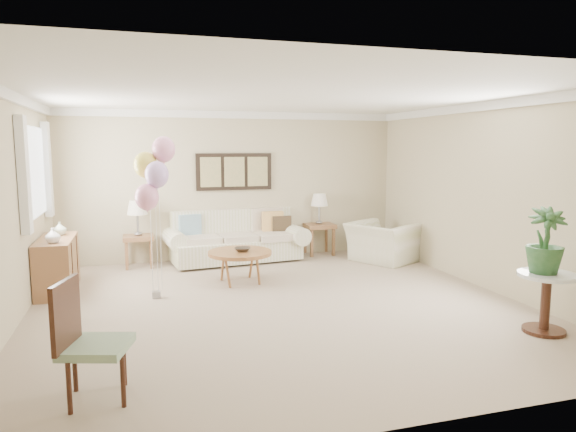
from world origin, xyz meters
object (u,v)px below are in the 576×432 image
object	(u,v)px
armchair	(382,242)
balloon_cluster	(153,172)
accent_chair	(86,338)
sofa	(236,241)
coffee_table	(240,254)

from	to	relation	value
armchair	balloon_cluster	bearing A→B (deg)	78.01
armchair	accent_chair	bearing A→B (deg)	102.58
accent_chair	sofa	bearing A→B (deg)	66.14
coffee_table	armchair	distance (m)	2.74
armchair	balloon_cluster	xyz separation A→B (m)	(-3.85, -1.11, 1.32)
accent_chair	balloon_cluster	xyz separation A→B (m)	(0.63, 2.74, 1.15)
balloon_cluster	accent_chair	bearing A→B (deg)	-102.97
accent_chair	armchair	bearing A→B (deg)	40.72
sofa	coffee_table	bearing A→B (deg)	-98.30
balloon_cluster	armchair	bearing A→B (deg)	16.15
sofa	armchair	world-z (taller)	sofa
coffee_table	balloon_cluster	bearing A→B (deg)	-160.91
armchair	accent_chair	xyz separation A→B (m)	(-4.48, -3.85, 0.17)
balloon_cluster	coffee_table	bearing A→B (deg)	19.09
sofa	balloon_cluster	world-z (taller)	balloon_cluster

